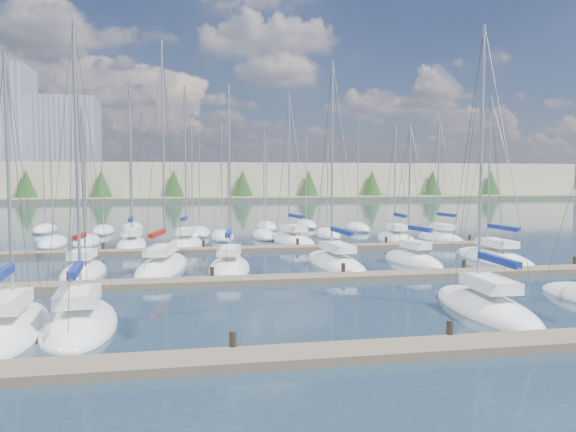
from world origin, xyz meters
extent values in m
plane|color=#223444|center=(0.00, 60.00, 0.00)|extent=(400.00, 400.00, 0.00)
cube|color=#6B5E4C|center=(0.00, 2.00, 0.15)|extent=(44.00, 1.80, 0.35)
cylinder|color=#2D261C|center=(-4.00, 2.90, 0.30)|extent=(0.26, 0.26, 1.10)
cylinder|color=#2D261C|center=(4.00, 2.90, 0.30)|extent=(0.26, 0.26, 1.10)
cube|color=#6B5E4C|center=(0.00, 16.00, 0.15)|extent=(44.00, 1.80, 0.35)
cylinder|color=#2D261C|center=(-12.00, 16.90, 0.30)|extent=(0.26, 0.26, 1.10)
cylinder|color=#2D261C|center=(-4.00, 16.90, 0.30)|extent=(0.26, 0.26, 1.10)
cylinder|color=#2D261C|center=(4.00, 16.90, 0.30)|extent=(0.26, 0.26, 1.10)
cylinder|color=#2D261C|center=(12.00, 16.90, 0.30)|extent=(0.26, 0.26, 1.10)
cylinder|color=#2D261C|center=(20.00, 16.90, 0.30)|extent=(0.26, 0.26, 1.10)
cube|color=#6B5E4C|center=(0.00, 30.00, 0.15)|extent=(44.00, 1.80, 0.35)
cylinder|color=#2D261C|center=(-12.00, 30.90, 0.30)|extent=(0.26, 0.26, 1.10)
cylinder|color=#2D261C|center=(-4.00, 30.90, 0.30)|extent=(0.26, 0.26, 1.10)
cylinder|color=#2D261C|center=(4.00, 30.90, 0.30)|extent=(0.26, 0.26, 1.10)
cylinder|color=#2D261C|center=(12.00, 30.90, 0.30)|extent=(0.26, 0.26, 1.10)
cylinder|color=#2D261C|center=(20.00, 30.90, 0.30)|extent=(0.26, 0.26, 1.10)
ellipsoid|color=white|center=(16.74, 21.46, 0.05)|extent=(3.16, 9.38, 1.60)
cube|color=silver|center=(16.75, 21.00, 1.35)|extent=(1.68, 3.30, 0.50)
cylinder|color=#9EA0A5|center=(16.72, 22.21, 6.60)|extent=(0.14, 0.14, 10.99)
cylinder|color=#9EA0A5|center=(16.78, 20.26, 2.40)|extent=(0.22, 3.91, 0.10)
cube|color=navy|center=(16.78, 20.26, 2.52)|extent=(0.41, 3.60, 0.30)
ellipsoid|color=white|center=(-7.03, 21.83, 0.05)|extent=(4.54, 10.22, 1.60)
cube|color=silver|center=(-7.12, 21.35, 1.35)|extent=(2.14, 3.68, 0.50)
cylinder|color=#9EA0A5|center=(-6.88, 22.61, 8.10)|extent=(0.14, 0.14, 14.00)
cylinder|color=#9EA0A5|center=(-7.26, 20.57, 2.40)|extent=(0.85, 4.10, 0.10)
cube|color=maroon|center=(-7.26, 20.57, 2.52)|extent=(0.99, 3.81, 0.30)
ellipsoid|color=white|center=(10.42, 21.37, 0.05)|extent=(3.29, 6.96, 1.60)
cube|color=black|center=(10.42, 21.37, 0.05)|extent=(1.66, 3.36, 0.12)
cube|color=silver|center=(10.48, 21.04, 1.35)|extent=(1.58, 2.51, 0.50)
cylinder|color=#9EA0A5|center=(10.33, 21.89, 5.44)|extent=(0.14, 0.14, 8.67)
cylinder|color=#9EA0A5|center=(10.57, 20.51, 2.40)|extent=(0.57, 2.78, 0.10)
cube|color=navy|center=(10.57, 20.51, 2.52)|extent=(0.73, 2.60, 0.30)
ellipsoid|color=white|center=(-11.80, 20.52, 0.05)|extent=(2.87, 6.62, 1.60)
cube|color=black|center=(-11.80, 20.52, 0.05)|extent=(1.47, 3.18, 0.12)
cube|color=silver|center=(-11.82, 20.20, 1.35)|extent=(1.50, 2.35, 0.50)
cylinder|color=#9EA0A5|center=(-11.77, 21.04, 5.80)|extent=(0.14, 0.14, 9.39)
cylinder|color=#9EA0A5|center=(-11.85, 19.68, 2.40)|extent=(0.27, 2.72, 0.10)
cube|color=maroon|center=(-11.85, 19.68, 2.52)|extent=(0.45, 2.52, 0.30)
ellipsoid|color=white|center=(14.51, 34.86, 0.05)|extent=(3.46, 8.40, 1.60)
cube|color=maroon|center=(14.51, 34.86, 0.05)|extent=(1.78, 4.04, 0.12)
cube|color=silver|center=(14.48, 34.45, 1.35)|extent=(1.79, 2.98, 0.50)
cylinder|color=#9EA0A5|center=(14.56, 35.52, 6.15)|extent=(0.14, 0.14, 10.10)
cylinder|color=#9EA0A5|center=(14.44, 33.80, 2.40)|extent=(0.34, 3.45, 0.10)
cube|color=navy|center=(14.44, 33.80, 2.52)|extent=(0.52, 3.19, 0.30)
ellipsoid|color=white|center=(4.41, 35.66, 0.05)|extent=(4.48, 9.21, 1.60)
cube|color=maroon|center=(4.41, 35.66, 0.05)|extent=(2.27, 4.44, 0.12)
cube|color=silver|center=(4.49, 35.22, 1.35)|extent=(2.15, 3.33, 0.50)
cylinder|color=#9EA0A5|center=(4.28, 36.35, 7.58)|extent=(0.14, 0.14, 12.96)
cylinder|color=#9EA0A5|center=(4.61, 34.53, 2.40)|extent=(0.76, 3.67, 0.10)
cube|color=navy|center=(4.61, 34.53, 2.52)|extent=(0.91, 3.41, 0.30)
ellipsoid|color=white|center=(-12.37, 7.27, 0.05)|extent=(3.16, 8.61, 1.60)
cube|color=black|center=(-12.37, 7.27, 0.05)|extent=(1.62, 4.14, 0.12)
cube|color=silver|center=(-12.35, 6.85, 1.35)|extent=(1.63, 3.05, 0.50)
cylinder|color=#9EA0A5|center=(-12.42, 7.94, 6.05)|extent=(0.14, 0.14, 9.89)
cylinder|color=#9EA0A5|center=(-12.30, 6.17, 2.40)|extent=(0.33, 3.55, 0.10)
cube|color=navy|center=(-12.30, 6.17, 2.52)|extent=(0.51, 3.28, 0.30)
ellipsoid|color=white|center=(7.92, 7.25, 0.05)|extent=(3.30, 8.87, 1.60)
cube|color=silver|center=(7.90, 6.82, 1.35)|extent=(1.72, 3.14, 0.50)
cylinder|color=#9EA0A5|center=(7.96, 7.95, 7.07)|extent=(0.14, 0.14, 11.95)
cylinder|color=#9EA0A5|center=(7.86, 6.12, 2.40)|extent=(0.31, 3.66, 0.10)
cube|color=navy|center=(7.86, 6.12, 2.52)|extent=(0.49, 3.38, 0.30)
ellipsoid|color=white|center=(-10.10, 34.49, 0.05)|extent=(2.89, 8.55, 1.60)
cube|color=black|center=(-10.10, 34.49, 0.05)|extent=(1.49, 4.11, 0.12)
cube|color=silver|center=(-10.09, 34.07, 1.35)|extent=(1.52, 3.01, 0.50)
cylinder|color=#9EA0A5|center=(-10.13, 35.17, 7.75)|extent=(0.14, 0.14, 13.31)
cylinder|color=#9EA0A5|center=(-10.06, 33.39, 2.40)|extent=(0.24, 3.55, 0.10)
cube|color=navy|center=(-10.06, 33.39, 2.52)|extent=(0.43, 3.28, 0.30)
ellipsoid|color=white|center=(4.68, 21.22, 0.05)|extent=(3.29, 10.12, 1.60)
cube|color=silver|center=(4.71, 20.72, 1.35)|extent=(1.69, 3.57, 0.50)
cylinder|color=#9EA0A5|center=(4.63, 22.02, 7.63)|extent=(0.14, 0.14, 13.06)
cylinder|color=#9EA0A5|center=(4.75, 19.93, 2.40)|extent=(0.35, 4.19, 0.10)
cube|color=navy|center=(4.75, 19.93, 2.52)|extent=(0.53, 3.87, 0.30)
ellipsoid|color=white|center=(18.96, 34.60, 0.05)|extent=(3.00, 7.77, 1.60)
cube|color=black|center=(18.96, 34.60, 0.05)|extent=(1.53, 3.74, 0.12)
cube|color=silver|center=(19.00, 34.22, 1.35)|extent=(1.49, 2.77, 0.50)
cylinder|color=#9EA0A5|center=(18.90, 35.20, 6.47)|extent=(0.14, 0.14, 10.74)
cylinder|color=#9EA0A5|center=(19.07, 33.62, 2.40)|extent=(0.44, 3.18, 0.10)
cube|color=navy|center=(19.07, 33.62, 2.52)|extent=(0.61, 2.94, 0.30)
ellipsoid|color=white|center=(-2.67, 20.78, 0.05)|extent=(3.62, 7.91, 1.60)
cube|color=maroon|center=(-2.67, 20.78, 0.05)|extent=(1.84, 3.81, 0.12)
cube|color=silver|center=(-2.72, 20.40, 1.35)|extent=(1.80, 2.84, 0.50)
cylinder|color=#9EA0A5|center=(-2.59, 21.39, 6.64)|extent=(0.14, 0.14, 11.08)
cylinder|color=#9EA0A5|center=(-2.80, 19.80, 2.40)|extent=(0.51, 3.19, 0.10)
cube|color=navy|center=(-2.80, 19.80, 2.52)|extent=(0.68, 2.96, 0.30)
ellipsoid|color=white|center=(-9.85, 7.76, 0.05)|extent=(3.56, 8.13, 1.60)
cube|color=silver|center=(-9.81, 7.37, 1.35)|extent=(1.84, 2.89, 0.50)
cylinder|color=#9EA0A5|center=(-9.89, 8.39, 6.80)|extent=(0.14, 0.14, 11.41)
cylinder|color=#9EA0A5|center=(-9.77, 6.73, 2.40)|extent=(0.35, 3.33, 0.10)
cube|color=navy|center=(-9.77, 6.73, 2.52)|extent=(0.53, 3.08, 0.30)
ellipsoid|color=white|center=(-5.45, 34.52, 0.05)|extent=(3.87, 8.31, 1.60)
cube|color=silver|center=(-5.50, 34.12, 1.35)|extent=(1.93, 2.98, 0.50)
cylinder|color=#9EA0A5|center=(-5.37, 35.16, 7.65)|extent=(0.14, 0.14, 13.10)
cylinder|color=#9EA0A5|center=(-5.58, 33.49, 2.40)|extent=(0.51, 3.35, 0.10)
cube|color=navy|center=(-5.58, 33.49, 2.52)|extent=(0.68, 3.11, 0.30)
cylinder|color=#9EA0A5|center=(-20.75, 49.89, 6.50)|extent=(0.12, 0.12, 11.20)
ellipsoid|color=white|center=(-20.75, 49.89, 0.25)|extent=(2.20, 6.40, 1.40)
cylinder|color=#9EA0A5|center=(-3.94, 43.45, 5.97)|extent=(0.12, 0.12, 10.14)
ellipsoid|color=white|center=(-3.94, 43.45, 0.25)|extent=(2.20, 6.40, 1.40)
cylinder|color=#9EA0A5|center=(-4.68, 43.24, 6.14)|extent=(0.12, 0.12, 10.49)
ellipsoid|color=white|center=(-4.68, 43.24, 0.25)|extent=(2.20, 6.40, 1.40)
cylinder|color=#9EA0A5|center=(9.07, 50.53, 5.93)|extent=(0.12, 0.12, 10.06)
ellipsoid|color=white|center=(9.07, 50.53, 0.25)|extent=(2.20, 6.40, 1.40)
cylinder|color=#9EA0A5|center=(-14.23, 47.33, 5.60)|extent=(0.12, 0.12, 9.39)
ellipsoid|color=white|center=(-14.23, 47.33, 0.25)|extent=(2.20, 6.40, 1.40)
cylinder|color=#9EA0A5|center=(-16.97, 36.19, 5.83)|extent=(0.12, 0.12, 9.85)
ellipsoid|color=white|center=(-16.97, 36.19, 0.25)|extent=(2.20, 6.40, 1.40)
cylinder|color=#9EA0A5|center=(-14.23, 36.83, 5.55)|extent=(0.12, 0.12, 9.30)
ellipsoid|color=white|center=(-14.23, 36.83, 0.25)|extent=(2.20, 6.40, 1.40)
cylinder|color=#9EA0A5|center=(13.97, 45.41, 6.74)|extent=(0.12, 0.12, 11.68)
ellipsoid|color=white|center=(13.97, 45.41, 0.25)|extent=(2.20, 6.40, 1.40)
cylinder|color=#9EA0A5|center=(2.31, 39.32, 5.78)|extent=(0.12, 0.12, 9.76)
ellipsoid|color=white|center=(2.31, 39.32, 0.25)|extent=(2.20, 6.40, 1.40)
cylinder|color=#9EA0A5|center=(-11.34, 49.91, 6.87)|extent=(0.12, 0.12, 11.95)
ellipsoid|color=white|center=(-11.34, 49.91, 0.25)|extent=(2.20, 6.40, 1.40)
cylinder|color=#9EA0A5|center=(8.76, 39.06, 5.13)|extent=(0.12, 0.12, 8.46)
ellipsoid|color=white|center=(8.76, 39.06, 0.25)|extent=(2.20, 6.40, 1.40)
cylinder|color=#9EA0A5|center=(-10.91, 43.47, 4.96)|extent=(0.12, 0.12, 8.12)
ellipsoid|color=white|center=(-10.91, 43.47, 0.25)|extent=(2.20, 6.40, 1.40)
cylinder|color=#9EA0A5|center=(4.00, 49.08, 5.90)|extent=(0.12, 0.12, 10.00)
ellipsoid|color=white|center=(4.00, 49.08, 0.25)|extent=(2.20, 6.40, 1.40)
cylinder|color=#9EA0A5|center=(-1.89, 38.97, 6.17)|extent=(0.12, 0.12, 10.54)
ellipsoid|color=white|center=(-1.89, 38.97, 0.25)|extent=(2.20, 6.40, 1.40)
cube|color=#666B51|center=(0.00, 150.00, 0.50)|extent=(400.00, 60.00, 1.00)
cube|color=beige|center=(10.00, 140.00, 5.00)|extent=(200.00, 12.00, 10.00)
cube|color=slate|center=(-40.00, 165.00, 15.00)|extent=(18.00, 15.00, 30.00)
cone|color=#284C1E|center=(-44.00, 133.00, 4.00)|extent=(6.00, 6.00, 8.00)
cone|color=#284C1E|center=(-26.00, 133.00, 4.00)|extent=(6.00, 6.00, 8.00)
cone|color=#284C1E|center=(-8.00, 133.00, 4.00)|extent=(6.00, 6.00, 8.00)
cone|color=#284C1E|center=(10.00, 133.00, 4.00)|extent=(6.00, 6.00, 8.00)
cone|color=#284C1E|center=(28.00, 133.00, 4.00)|extent=(6.00, 6.00, 8.00)
cone|color=#284C1E|center=(46.00, 133.00, 4.00)|extent=(6.00, 6.00, 8.00)
cone|color=#284C1E|center=(64.00, 133.00, 4.00)|extent=(6.00, 6.00, 8.00)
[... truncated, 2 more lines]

